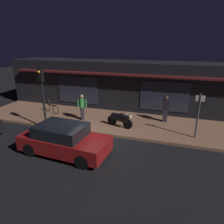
% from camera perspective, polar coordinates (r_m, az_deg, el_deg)
% --- Properties ---
extents(ground_plane, '(60.00, 60.00, 0.00)m').
position_cam_1_polar(ground_plane, '(10.85, -5.79, -8.51)').
color(ground_plane, black).
extents(sidewalk_slab, '(18.00, 4.00, 0.15)m').
position_cam_1_polar(sidewalk_slab, '(13.37, -0.71, -2.59)').
color(sidewalk_slab, '#8C6047').
rests_on(sidewalk_slab, ground_plane).
extents(storefront_building, '(18.00, 3.30, 3.60)m').
position_cam_1_polar(storefront_building, '(16.00, 3.15, 7.47)').
color(storefront_building, black).
rests_on(storefront_building, ground_plane).
extents(motorcycle, '(1.66, 0.72, 0.97)m').
position_cam_1_polar(motorcycle, '(12.17, 2.29, -1.95)').
color(motorcycle, black).
rests_on(motorcycle, sidewalk_slab).
extents(bicycle_parked, '(1.56, 0.68, 0.91)m').
position_cam_1_polar(bicycle_parked, '(15.32, -16.46, 1.17)').
color(bicycle_parked, black).
rests_on(bicycle_parked, sidewalk_slab).
extents(person_photographer, '(0.55, 0.44, 1.67)m').
position_cam_1_polar(person_photographer, '(13.33, -8.28, 1.49)').
color(person_photographer, '#28232D').
rests_on(person_photographer, sidewalk_slab).
extents(person_bystander, '(0.40, 0.62, 1.67)m').
position_cam_1_polar(person_bystander, '(13.27, 14.62, 0.98)').
color(person_bystander, '#28232D').
rests_on(person_bystander, sidewalk_slab).
extents(sign_post, '(0.44, 0.09, 2.40)m').
position_cam_1_polar(sign_post, '(11.39, 22.78, -0.34)').
color(sign_post, '#47474C').
rests_on(sign_post, sidewalk_slab).
extents(traffic_light_pole, '(0.24, 0.33, 3.60)m').
position_cam_1_polar(traffic_light_pole, '(12.08, -18.79, 5.97)').
color(traffic_light_pole, black).
rests_on(traffic_light_pole, ground_plane).
extents(parked_car_far, '(4.21, 2.03, 1.42)m').
position_cam_1_polar(parked_car_far, '(9.81, -13.22, -7.46)').
color(parked_car_far, black).
rests_on(parked_car_far, ground_plane).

